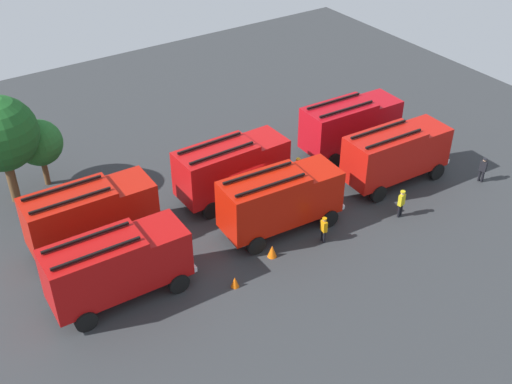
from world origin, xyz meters
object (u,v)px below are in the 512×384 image
Objects in this scene: firefighter_3 at (483,169)px; fire_truck_2 at (396,153)px; fire_truck_4 at (231,167)px; firefighter_0 at (298,169)px; fire_truck_0 at (117,264)px; tree_1 at (39,143)px; traffic_cone_0 at (272,251)px; firefighter_2 at (56,278)px; firefighter_1 at (401,202)px; tree_0 at (0,134)px; traffic_cone_2 at (85,218)px; fire_truck_3 at (90,213)px; fire_truck_5 at (350,123)px; traffic_cone_1 at (235,282)px; fire_truck_1 at (280,199)px; firefighter_4 at (324,229)px.

fire_truck_2 is at bearing -49.11° from firefighter_3.
fire_truck_4 reaches higher than firefighter_0.
fire_truck_0 is 1.62× the size of tree_1.
firefighter_2 is at bearing 161.18° from traffic_cone_0.
fire_truck_2 is 22.22m from tree_1.
tree_0 is at bearing -138.53° from firefighter_1.
fire_truck_3 is at bearing -97.32° from traffic_cone_2.
firefighter_0 is at bearing -13.87° from fire_truck_4.
fire_truck_0 is 4.10× the size of firefighter_0.
fire_truck_5 is 10.68× the size of traffic_cone_2.
fire_truck_0 is at bearing -96.33° from traffic_cone_2.
fire_truck_3 is at bearing 122.84° from traffic_cone_1.
fire_truck_5 is 20.27m from tree_1.
firefighter_1 is 2.64× the size of traffic_cone_2.
firefighter_1 is at bearing -124.90° from fire_truck_2.
fire_truck_1 reaches higher than firefighter_1.
fire_truck_5 reaches higher than firefighter_0.
firefighter_2 is at bearing -168.99° from fire_truck_4.
firefighter_4 reaches higher than traffic_cone_1.
fire_truck_1 reaches higher than firefighter_2.
firefighter_4 is (-12.37, 0.76, -0.06)m from firefighter_3.
firefighter_1 is at bearing -16.90° from firefighter_3.
fire_truck_1 is 15.53m from tree_1.
fire_truck_0 is 6.06m from traffic_cone_1.
firefighter_2 is 1.03× the size of firefighter_3.
tree_0 reaches higher than firefighter_2.
firefighter_0 reaches higher than traffic_cone_1.
fire_truck_4 reaches higher than firefighter_2.
fire_truck_1 is 1.06× the size of tree_0.
firefighter_4 is 3.25m from traffic_cone_0.
fire_truck_5 reaches higher than firefighter_4.
traffic_cone_2 is (0.51, -5.33, -2.67)m from tree_1.
tree_1 is (-0.22, 7.58, 0.86)m from fire_truck_3.
firefighter_1 is at bearing -46.56° from fire_truck_4.
firefighter_4 is 13.95m from traffic_cone_2.
fire_truck_4 is 4.11× the size of firefighter_2.
fire_truck_5 is 4.11× the size of firefighter_0.
firefighter_0 is at bearing -49.01° from firefighter_3.
firefighter_1 is at bearing -8.31° from fire_truck_0.
firefighter_4 is at bearing -136.43° from fire_truck_5.
tree_0 is at bearing 116.78° from traffic_cone_1.
traffic_cone_1 is (-18.51, 0.35, -0.65)m from firefighter_3.
fire_truck_4 is at bearing 99.93° from fire_truck_1.
tree_0 is at bearing -161.61° from tree_1.
firefighter_2 is (-19.17, 4.79, -0.03)m from firefighter_1.
firefighter_2 reaches higher than firefighter_4.
firefighter_2 is 0.25× the size of tree_0.
traffic_cone_1 is at bearing -65.18° from traffic_cone_2.
tree_0 is at bearing 120.64° from traffic_cone_2.
firefighter_4 is at bearing -40.82° from traffic_cone_2.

